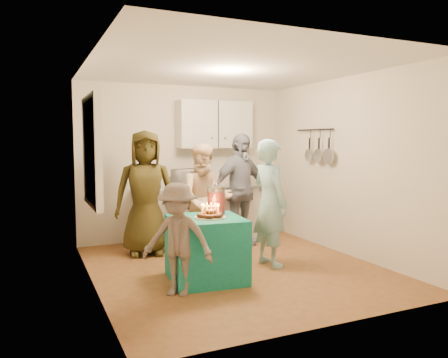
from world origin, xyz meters
name	(u,v)px	position (x,y,z in m)	size (l,w,h in m)	color
floor	(235,268)	(0.00, 0.00, 0.00)	(4.00, 4.00, 0.00)	brown
ceiling	(235,68)	(0.00, 0.00, 2.60)	(4.00, 4.00, 0.00)	white
back_wall	(185,163)	(0.00, 2.00, 1.30)	(3.60, 3.60, 0.00)	silver
left_wall	(91,174)	(-1.80, 0.00, 1.30)	(4.00, 4.00, 0.00)	silver
right_wall	(346,166)	(1.80, 0.00, 1.30)	(4.00, 4.00, 0.00)	silver
window_night	(90,151)	(-1.77, 0.30, 1.55)	(0.04, 1.00, 1.20)	black
counter	(202,215)	(0.20, 1.70, 0.43)	(2.20, 0.58, 0.86)	white
countertop	(202,188)	(0.20, 1.70, 0.89)	(2.24, 0.62, 0.05)	beige
upper_cabinet	(215,125)	(0.50, 1.85, 1.95)	(1.30, 0.30, 0.80)	white
pot_rack	(313,145)	(1.72, 0.70, 1.60)	(0.12, 1.00, 0.60)	black
microwave	(190,178)	(-0.01, 1.70, 1.06)	(0.53, 0.36, 0.29)	white
party_table	(206,249)	(-0.53, -0.31, 0.38)	(0.85, 0.85, 0.76)	#127A6A
donut_cake	(210,211)	(-0.50, -0.36, 0.85)	(0.38, 0.38, 0.18)	#381C0C
punch_jar	(216,200)	(-0.32, -0.12, 0.93)	(0.22, 0.22, 0.34)	red
man_birthday	(270,203)	(0.48, -0.08, 0.85)	(0.62, 0.41, 1.70)	#9AD0E0
woman_back_left	(146,193)	(-0.90, 1.16, 0.91)	(0.89, 0.58, 1.83)	brown
woman_back_center	(206,200)	(-0.11, 0.77, 0.82)	(0.79, 0.62, 1.63)	#F5AE7F
woman_back_right	(240,190)	(0.61, 1.10, 0.90)	(1.05, 0.44, 1.79)	#101837
child_near_left	(178,239)	(-1.00, -0.67, 0.61)	(0.79, 0.46, 1.23)	#5E524B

